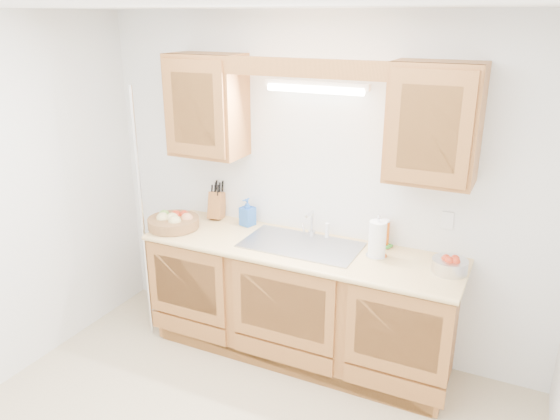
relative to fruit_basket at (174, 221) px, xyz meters
The scene contains 17 objects.
room 1.53m from the fruit_basket, 46.72° to the right, with size 3.52×3.50×2.50m.
base_cabinets 1.16m from the fruit_basket, ahead, with size 2.20×0.60×0.86m, color #A66430.
countertop 1.04m from the fruit_basket, ahead, with size 2.30×0.63×0.04m, color #E6C479.
upper_cabinet_left 0.93m from the fruit_basket, 50.31° to the left, with size 0.55×0.33×0.75m, color #A66430.
upper_cabinet_right 2.07m from the fruit_basket, ahead, with size 0.55×0.33×0.75m, color #A66430.
valance 1.57m from the fruit_basket, ahead, with size 2.20×0.05×0.12m, color #A66430.
fluorescent_fixture 1.50m from the fruit_basket, 17.42° to the left, with size 0.76×0.08×0.08m.
sink 1.04m from the fruit_basket, ahead, with size 0.84×0.46×0.36m.
wire_shelf_pole 0.24m from the fruit_basket, 136.91° to the right, with size 0.03×0.03×2.00m, color silver.
outlet_plate 2.03m from the fruit_basket, 11.37° to the left, with size 0.08×0.01×0.12m, color white.
fruit_basket is the anchor object (origin of this frame).
knife_block 0.39m from the fruit_basket, 60.95° to the left, with size 0.14×0.20×0.32m.
orange_canister 1.61m from the fruit_basket, 12.43° to the left, with size 0.07×0.07×0.20m.
soap_bottle 0.58m from the fruit_basket, 31.32° to the left, with size 0.10×0.10×0.22m, color blue.
sponge 1.61m from the fruit_basket, 12.43° to the left, with size 0.13×0.10×0.02m.
paper_towel 1.58m from the fruit_basket, ahead, with size 0.15×0.15×0.30m.
apple_bowl 2.07m from the fruit_basket, ahead, with size 0.29×0.29×0.12m.
Camera 1 is at (1.42, -2.10, 2.46)m, focal length 35.00 mm.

